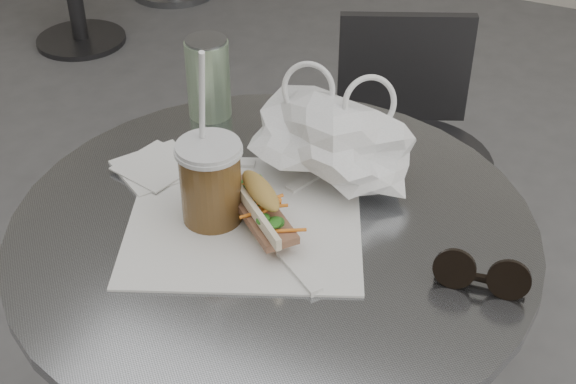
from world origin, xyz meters
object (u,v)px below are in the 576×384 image
at_px(banh_mi, 259,207).
at_px(chair_far, 400,198).
at_px(cafe_table, 275,355).
at_px(drink_can, 208,78).
at_px(sunglasses, 481,276).
at_px(iced_coffee, 211,181).

bearing_deg(banh_mi, chair_far, 129.05).
relative_size(cafe_table, banh_mi, 3.68).
bearing_deg(cafe_table, drink_can, 135.45).
height_order(cafe_table, sunglasses, sunglasses).
bearing_deg(chair_far, banh_mi, 65.68).
distance_m(sunglasses, drink_can, 0.59).
height_order(chair_far, drink_can, drink_can).
distance_m(iced_coffee, drink_can, 0.30).
bearing_deg(banh_mi, cafe_table, 88.16).
xyz_separation_m(cafe_table, iced_coffee, (-0.08, -0.03, 0.34)).
bearing_deg(chair_far, iced_coffee, 60.06).
relative_size(sunglasses, drink_can, 0.89).
distance_m(chair_far, banh_mi, 0.83).
bearing_deg(chair_far, drink_can, 39.31).
height_order(cafe_table, iced_coffee, iced_coffee).
bearing_deg(sunglasses, drink_can, 148.87).
height_order(banh_mi, iced_coffee, iced_coffee).
bearing_deg(cafe_table, iced_coffee, -162.02).
bearing_deg(banh_mi, sunglasses, 41.12).
distance_m(cafe_table, sunglasses, 0.42).
relative_size(banh_mi, iced_coffee, 0.76).
xyz_separation_m(chair_far, iced_coffee, (-0.08, -0.70, 0.48)).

